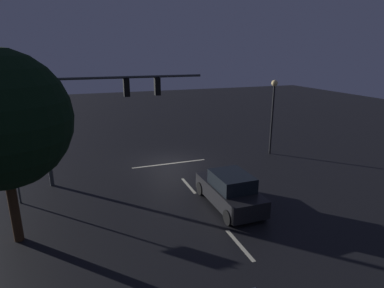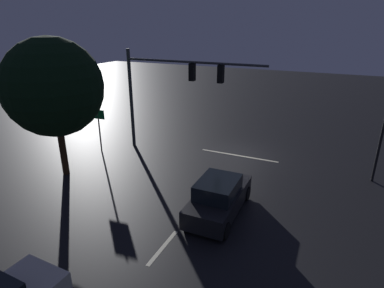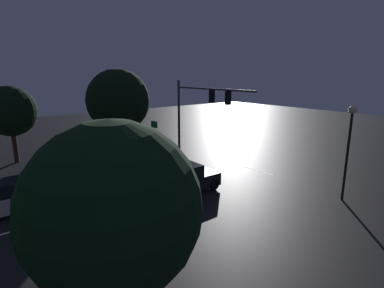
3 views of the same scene
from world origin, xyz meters
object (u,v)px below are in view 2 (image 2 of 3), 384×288
(traffic_signal_assembly, at_px, (170,82))
(tree_right_far, at_px, (53,88))
(car_approaching, at_px, (219,197))
(route_sign, at_px, (99,121))

(traffic_signal_assembly, height_order, tree_right_far, tree_right_far)
(traffic_signal_assembly, relative_size, car_approaching, 2.04)
(traffic_signal_assembly, xyz_separation_m, car_approaching, (-5.30, 5.56, -3.76))
(traffic_signal_assembly, distance_m, route_sign, 5.27)
(traffic_signal_assembly, distance_m, car_approaching, 8.55)
(car_approaching, height_order, tree_right_far, tree_right_far)
(traffic_signal_assembly, bearing_deg, car_approaching, 133.63)
(car_approaching, distance_m, tree_right_far, 10.02)
(car_approaching, relative_size, tree_right_far, 0.59)
(route_sign, bearing_deg, car_approaching, 158.66)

